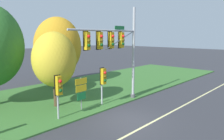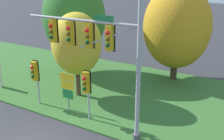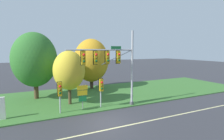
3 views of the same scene
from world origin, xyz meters
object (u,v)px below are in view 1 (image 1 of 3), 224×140
pedestrian_signal_near_kerb (59,88)px  tree_behind_signpost (58,47)px  pedestrian_signal_further_along (103,78)px  route_sign_post (81,90)px  tree_left_of_mast (54,59)px  traffic_signal_mast (116,46)px

pedestrian_signal_near_kerb → tree_behind_signpost: (5.96, 9.01, 2.09)m
pedestrian_signal_further_along → route_sign_post: size_ratio=1.24×
pedestrian_signal_near_kerb → tree_left_of_mast: tree_left_of_mast is taller
tree_behind_signpost → pedestrian_signal_further_along: bearing=-102.3°
route_sign_post → tree_behind_signpost: (3.76, 8.56, 2.71)m
tree_behind_signpost → route_sign_post: bearing=-113.7°
tree_left_of_mast → tree_behind_signpost: bearing=54.6°
pedestrian_signal_near_kerb → pedestrian_signal_further_along: 3.98m
traffic_signal_mast → pedestrian_signal_further_along: bearing=161.5°
pedestrian_signal_further_along → tree_behind_signpost: tree_behind_signpost is taller
pedestrian_signal_further_along → tree_left_of_mast: bearing=135.3°
traffic_signal_mast → pedestrian_signal_near_kerb: 5.68m
route_sign_post → tree_behind_signpost: bearing=66.3°
pedestrian_signal_further_along → pedestrian_signal_near_kerb: bearing=179.5°
pedestrian_signal_near_kerb → pedestrian_signal_further_along: bearing=-0.5°
traffic_signal_mast → pedestrian_signal_further_along: traffic_signal_mast is taller
traffic_signal_mast → tree_behind_signpost: size_ratio=1.04×
tree_behind_signpost → tree_left_of_mast: bearing=-125.4°
pedestrian_signal_further_along → tree_behind_signpost: (1.98, 9.05, 2.05)m
pedestrian_signal_near_kerb → pedestrian_signal_further_along: pedestrian_signal_further_along is taller
tree_left_of_mast → pedestrian_signal_further_along: bearing=-44.7°
traffic_signal_mast → route_sign_post: size_ratio=3.23×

